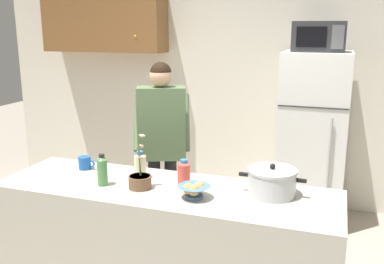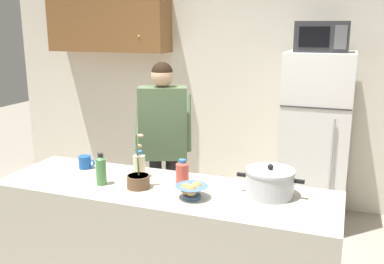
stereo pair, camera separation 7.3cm
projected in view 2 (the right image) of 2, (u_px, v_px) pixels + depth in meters
The scene contains 12 objects.
back_wall_unit at pixel (226, 77), 4.87m from camera, with size 6.00×0.48×2.60m.
kitchen_island at pixel (164, 250), 2.95m from camera, with size 2.27×0.68×0.92m, color #BCB7A8.
refrigerator at pixel (315, 140), 4.26m from camera, with size 0.64×0.68×1.72m.
microwave at pixel (322, 37), 4.00m from camera, with size 0.48×0.37×0.28m.
person_near_pot at pixel (163, 133), 3.81m from camera, with size 0.60×0.55×1.66m.
cooking_pot at pixel (270, 182), 2.68m from camera, with size 0.42×0.31×0.21m.
coffee_mug at pixel (85, 162), 3.21m from camera, with size 0.13×0.09×0.10m.
bread_bowl at pixel (191, 190), 2.65m from camera, with size 0.21×0.21×0.10m.
bottle_near_edge at pixel (139, 164), 3.01m from camera, with size 0.08×0.08×0.19m.
bottle_mid_counter at pixel (182, 172), 2.88m from camera, with size 0.09×0.09×0.17m.
bottle_far_corner at pixel (101, 169), 2.87m from camera, with size 0.07×0.07×0.22m.
potted_orchid at pixel (138, 179), 2.82m from camera, with size 0.15×0.15×0.37m.
Camera 2 is at (1.10, -2.44, 1.95)m, focal length 40.32 mm.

